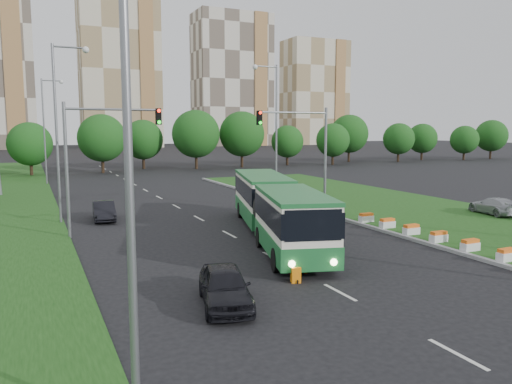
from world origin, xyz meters
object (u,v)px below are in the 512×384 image
car_left_near (225,286)px  pedestrian (305,255)px  traffic_mast_left (95,147)px  car_left_far (104,211)px  articulated_bus (271,208)px  shopping_trolley (296,275)px  traffic_mast_median (307,144)px  car_median (494,206)px

car_left_near → pedestrian: bearing=40.6°
traffic_mast_left → pedestrian: 14.88m
car_left_far → pedestrian: bearing=-65.0°
articulated_bus → pedestrian: size_ratio=11.02×
car_left_far → traffic_mast_left: bearing=-97.3°
car_left_near → car_left_far: size_ratio=1.06×
car_left_far → pedestrian: (6.42, -17.11, 0.13)m
car_left_far → shopping_trolley: (5.36, -18.20, -0.34)m
pedestrian → traffic_mast_median: bearing=-22.7°
traffic_mast_median → pedestrian: (-7.70, -13.05, -4.54)m
shopping_trolley → pedestrian: bearing=60.2°
traffic_mast_left → shopping_trolley: bearing=-64.0°
traffic_mast_median → shopping_trolley: 17.37m
car_left_near → articulated_bus: bearing=69.2°
pedestrian → shopping_trolley: size_ratio=2.39×
car_median → pedestrian: (-20.04, -6.75, 0.03)m
car_median → pedestrian: size_ratio=2.69×
traffic_mast_left → articulated_bus: size_ratio=0.45×
traffic_mast_median → traffic_mast_left: 15.19m
articulated_bus → car_left_far: 12.91m
car_left_near → pedestrian: size_ratio=2.67×
articulated_bus → shopping_trolley: size_ratio=26.30×
traffic_mast_median → car_left_near: traffic_mast_median is taller
traffic_mast_left → shopping_trolley: traffic_mast_left is taller
traffic_mast_median → car_left_far: size_ratio=1.96×
car_left_near → car_median: car_left_near is taller
traffic_mast_median → traffic_mast_left: bearing=-176.2°
traffic_mast_median → car_left_far: traffic_mast_median is taller
articulated_bus → car_left_near: size_ratio=4.12×
car_left_near → car_left_far: 19.60m
car_left_far → car_median: (26.46, -10.36, 0.11)m
car_median → traffic_mast_left: bearing=-1.0°
car_left_far → car_median: size_ratio=0.94×
traffic_mast_median → car_median: (12.34, -6.30, -4.57)m
traffic_mast_left → shopping_trolley: 15.45m
car_left_near → car_median: bearing=33.9°
traffic_mast_median → articulated_bus: bearing=-135.3°
traffic_mast_median → shopping_trolley: size_ratio=11.83×
traffic_mast_median → traffic_mast_left: (-15.16, -1.00, 0.00)m
car_left_near → pedestrian: (4.77, 2.42, 0.07)m
pedestrian → car_median: bearing=-63.5°
pedestrian → shopping_trolley: pedestrian is taller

